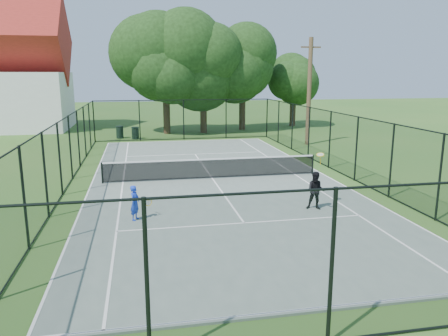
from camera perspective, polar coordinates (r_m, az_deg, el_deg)
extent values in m
plane|color=#2E5D20|center=(20.59, -1.55, -1.52)|extent=(120.00, 120.00, 0.00)
cube|color=slate|center=(20.58, -1.55, -1.44)|extent=(11.00, 24.00, 0.06)
cylinder|color=black|center=(20.28, -15.63, -0.64)|extent=(0.08, 0.08, 0.95)
cylinder|color=black|center=(21.83, 11.50, 0.47)|extent=(0.08, 0.08, 0.95)
cube|color=black|center=(20.47, -1.56, -0.07)|extent=(10.00, 0.03, 0.88)
cube|color=white|center=(20.38, -1.56, 1.16)|extent=(10.00, 0.05, 0.06)
cylinder|color=#332114|center=(36.52, -7.51, 7.46)|extent=(0.56, 0.56, 3.82)
sphere|color=black|center=(36.40, -7.68, 13.17)|extent=(6.89, 6.89, 6.89)
cylinder|color=#332114|center=(36.85, -2.70, 7.46)|extent=(0.56, 0.56, 3.65)
sphere|color=black|center=(36.73, -2.76, 12.85)|extent=(6.54, 6.54, 6.54)
cylinder|color=#332114|center=(38.93, 2.40, 7.86)|extent=(0.56, 0.56, 3.85)
sphere|color=black|center=(38.81, 2.45, 12.95)|extent=(6.11, 6.11, 6.11)
cylinder|color=#332114|center=(42.29, 8.95, 7.32)|extent=(0.56, 0.56, 2.73)
sphere|color=black|center=(42.15, 9.07, 10.78)|extent=(4.76, 4.76, 4.76)
cylinder|color=black|center=(34.60, -13.46, 4.54)|extent=(0.54, 0.54, 0.90)
cylinder|color=black|center=(34.54, -13.50, 5.31)|extent=(0.58, 0.58, 0.05)
cylinder|color=black|center=(33.99, -11.50, 4.47)|extent=(0.54, 0.54, 0.87)
cylinder|color=black|center=(33.94, -11.54, 5.23)|extent=(0.58, 0.58, 0.05)
cylinder|color=#4C3823|center=(30.99, 11.06, 9.71)|extent=(0.30, 0.30, 7.28)
cube|color=#4C3823|center=(31.01, 11.29, 15.22)|extent=(1.40, 0.10, 0.10)
imported|color=#1533B9|center=(14.98, -11.56, -4.47)|extent=(0.44, 0.51, 1.19)
torus|color=gold|center=(15.13, -9.84, -4.41)|extent=(0.27, 0.18, 0.29)
cylinder|color=silver|center=(15.13, -9.84, -4.41)|extent=(0.23, 0.15, 0.25)
imported|color=black|center=(16.12, 11.93, -2.92)|extent=(0.82, 0.74, 1.39)
torus|color=gold|center=(16.26, 12.47, 1.72)|extent=(0.30, 0.28, 0.14)
cylinder|color=silver|center=(16.26, 12.47, 1.72)|extent=(0.26, 0.24, 0.11)
sphere|color=#CCE526|center=(16.37, 12.85, 1.54)|extent=(0.07, 0.07, 0.07)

